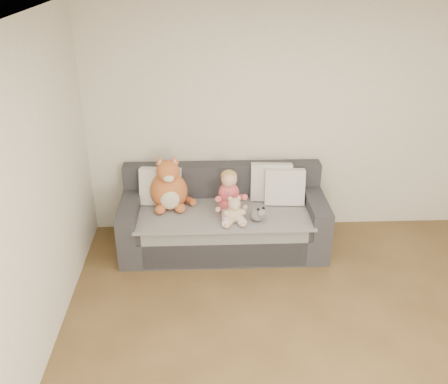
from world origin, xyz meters
The scene contains 10 objects.
room_shell centered at (0.00, 0.42, 1.30)m, with size 5.00×5.00×5.00m.
sofa centered at (-0.76, 2.06, 0.31)m, with size 2.20×0.94×0.85m.
cushion_left centered at (-1.44, 2.19, 0.68)m, with size 0.46×0.25×0.42m.
cushion_right_back centered at (-0.22, 2.24, 0.68)m, with size 0.46×0.23×0.43m.
cushion_right_front centered at (-0.09, 2.13, 0.67)m, with size 0.44×0.22×0.41m.
toddler centered at (-0.70, 1.92, 0.68)m, with size 0.34×0.49×0.49m.
plush_cat centered at (-1.34, 2.09, 0.70)m, with size 0.50×0.44×0.62m.
teddy_bear centered at (-0.66, 1.74, 0.59)m, with size 0.23×0.18×0.29m.
plush_cow centered at (-0.41, 1.75, 0.55)m, with size 0.15×0.22×0.18m.
sippy_cup centered at (-0.65, 1.78, 0.53)m, with size 0.10×0.07×0.11m.
Camera 1 is at (-0.95, -2.72, 3.02)m, focal length 40.00 mm.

